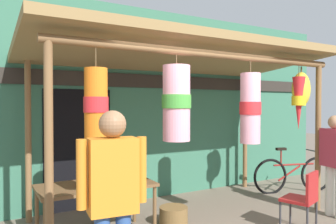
% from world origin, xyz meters
% --- Properties ---
extents(shop_facade, '(9.20, 0.29, 3.51)m').
position_xyz_m(shop_facade, '(-0.01, 2.28, 1.75)').
color(shop_facade, '#387056').
rests_on(shop_facade, ground_plane).
extents(market_stall_canopy, '(4.76, 2.24, 2.69)m').
position_xyz_m(market_stall_canopy, '(0.22, 0.87, 2.31)').
color(market_stall_canopy, brown).
rests_on(market_stall_canopy, ground_plane).
extents(display_table, '(1.46, 0.76, 0.72)m').
position_xyz_m(display_table, '(-1.23, 0.83, 0.65)').
color(display_table, brown).
rests_on(display_table, ground_plane).
extents(flower_heap_on_table, '(0.63, 0.44, 0.16)m').
position_xyz_m(flower_heap_on_table, '(-1.13, 0.79, 0.80)').
color(flower_heap_on_table, red).
rests_on(flower_heap_on_table, display_table).
extents(folding_chair, '(0.51, 0.51, 0.84)m').
position_xyz_m(folding_chair, '(1.29, -0.37, 0.50)').
color(folding_chair, '#AD1E1E').
rests_on(folding_chair, ground_plane).
extents(wicker_basket_spare, '(0.41, 0.41, 0.28)m').
position_xyz_m(wicker_basket_spare, '(-0.13, 0.72, 0.14)').
color(wicker_basket_spare, brown).
rests_on(wicker_basket_spare, ground_plane).
extents(parked_bicycle, '(1.69, 0.62, 0.92)m').
position_xyz_m(parked_bicycle, '(2.90, 1.13, 0.35)').
color(parked_bicycle, black).
rests_on(parked_bicycle, ground_plane).
extents(vendor_in_orange, '(0.59, 0.26, 1.70)m').
position_xyz_m(vendor_in_orange, '(-1.56, -0.70, 1.00)').
color(vendor_in_orange, '#2D5193').
rests_on(vendor_in_orange, ground_plane).
extents(shopper_by_bananas, '(0.28, 0.59, 1.58)m').
position_xyz_m(shopper_by_bananas, '(2.25, -0.17, 0.93)').
color(shopper_by_bananas, silver).
rests_on(shopper_by_bananas, ground_plane).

